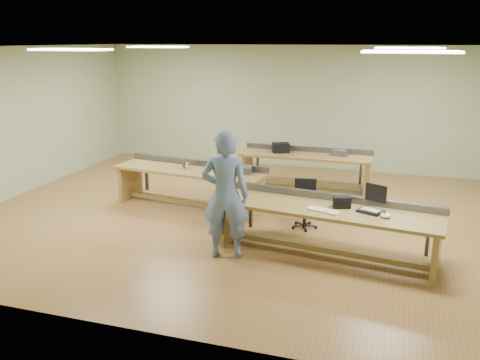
{
  "coord_description": "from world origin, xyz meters",
  "views": [
    {
      "loc": [
        2.42,
        -8.42,
        3.12
      ],
      "look_at": [
        -0.04,
        -0.6,
        0.85
      ],
      "focal_mm": 38.0,
      "sensor_mm": 36.0,
      "label": 1
    }
  ],
  "objects_px": {
    "person": "(225,195)",
    "mug": "(186,166)",
    "camera_bag": "(342,202)",
    "task_chair": "(305,210)",
    "laptop_base": "(370,211)",
    "parts_bin_teal": "(227,168)",
    "workbench_back": "(306,163)",
    "parts_bin_grey": "(240,170)",
    "workbench_front": "(327,219)",
    "workbench_mid": "(190,179)",
    "drinks_can": "(187,166)"
  },
  "relations": [
    {
      "from": "parts_bin_teal",
      "to": "mug",
      "type": "height_order",
      "value": "parts_bin_teal"
    },
    {
      "from": "person",
      "to": "laptop_base",
      "type": "relative_size",
      "value": 5.84
    },
    {
      "from": "workbench_back",
      "to": "laptop_base",
      "type": "bearing_deg",
      "value": -66.14
    },
    {
      "from": "camera_bag",
      "to": "task_chair",
      "type": "xyz_separation_m",
      "value": [
        -0.72,
        1.02,
        -0.53
      ]
    },
    {
      "from": "workbench_front",
      "to": "mug",
      "type": "distance_m",
      "value": 3.3
    },
    {
      "from": "workbench_mid",
      "to": "laptop_base",
      "type": "relative_size",
      "value": 9.29
    },
    {
      "from": "task_chair",
      "to": "parts_bin_teal",
      "type": "xyz_separation_m",
      "value": [
        -1.58,
        0.5,
        0.51
      ]
    },
    {
      "from": "task_chair",
      "to": "mug",
      "type": "height_order",
      "value": "mug"
    },
    {
      "from": "camera_bag",
      "to": "parts_bin_teal",
      "type": "bearing_deg",
      "value": 131.16
    },
    {
      "from": "workbench_mid",
      "to": "mug",
      "type": "height_order",
      "value": "workbench_mid"
    },
    {
      "from": "laptop_base",
      "to": "mug",
      "type": "distance_m",
      "value": 3.86
    },
    {
      "from": "task_chair",
      "to": "parts_bin_teal",
      "type": "relative_size",
      "value": 2.19
    },
    {
      "from": "workbench_front",
      "to": "task_chair",
      "type": "bearing_deg",
      "value": 123.73
    },
    {
      "from": "workbench_front",
      "to": "person",
      "type": "distance_m",
      "value": 1.55
    },
    {
      "from": "workbench_mid",
      "to": "camera_bag",
      "type": "bearing_deg",
      "value": -18.76
    },
    {
      "from": "workbench_back",
      "to": "person",
      "type": "distance_m",
      "value": 3.96
    },
    {
      "from": "laptop_base",
      "to": "camera_bag",
      "type": "relative_size",
      "value": 1.32
    },
    {
      "from": "task_chair",
      "to": "workbench_mid",
      "type": "bearing_deg",
      "value": 158.74
    },
    {
      "from": "workbench_front",
      "to": "person",
      "type": "xyz_separation_m",
      "value": [
        -1.42,
        -0.49,
        0.39
      ]
    },
    {
      "from": "workbench_back",
      "to": "drinks_can",
      "type": "bearing_deg",
      "value": -134.58
    },
    {
      "from": "parts_bin_grey",
      "to": "mug",
      "type": "relative_size",
      "value": 3.62
    },
    {
      "from": "mug",
      "to": "drinks_can",
      "type": "relative_size",
      "value": 0.97
    },
    {
      "from": "laptop_base",
      "to": "camera_bag",
      "type": "height_order",
      "value": "camera_bag"
    },
    {
      "from": "workbench_mid",
      "to": "parts_bin_teal",
      "type": "height_order",
      "value": "parts_bin_teal"
    },
    {
      "from": "person",
      "to": "mug",
      "type": "xyz_separation_m",
      "value": [
        -1.5,
        2.02,
        -0.15
      ]
    },
    {
      "from": "workbench_back",
      "to": "parts_bin_teal",
      "type": "xyz_separation_m",
      "value": [
        -1.15,
        -1.86,
        0.26
      ]
    },
    {
      "from": "workbench_back",
      "to": "parts_bin_grey",
      "type": "relative_size",
      "value": 6.3
    },
    {
      "from": "person",
      "to": "mug",
      "type": "height_order",
      "value": "person"
    },
    {
      "from": "workbench_mid",
      "to": "parts_bin_teal",
      "type": "xyz_separation_m",
      "value": [
        0.72,
        0.06,
        0.26
      ]
    },
    {
      "from": "parts_bin_grey",
      "to": "workbench_mid",
      "type": "bearing_deg",
      "value": -179.47
    },
    {
      "from": "camera_bag",
      "to": "parts_bin_teal",
      "type": "relative_size",
      "value": 0.66
    },
    {
      "from": "laptop_base",
      "to": "parts_bin_teal",
      "type": "xyz_separation_m",
      "value": [
        -2.71,
        1.61,
        0.05
      ]
    },
    {
      "from": "workbench_front",
      "to": "camera_bag",
      "type": "height_order",
      "value": "camera_bag"
    },
    {
      "from": "parts_bin_teal",
      "to": "workbench_back",
      "type": "bearing_deg",
      "value": 58.19
    },
    {
      "from": "laptop_base",
      "to": "parts_bin_grey",
      "type": "bearing_deg",
      "value": 171.77
    },
    {
      "from": "laptop_base",
      "to": "parts_bin_teal",
      "type": "height_order",
      "value": "parts_bin_teal"
    },
    {
      "from": "workbench_front",
      "to": "camera_bag",
      "type": "relative_size",
      "value": 13.59
    },
    {
      "from": "parts_bin_teal",
      "to": "parts_bin_grey",
      "type": "height_order",
      "value": "parts_bin_teal"
    },
    {
      "from": "parts_bin_grey",
      "to": "mug",
      "type": "bearing_deg",
      "value": 179.52
    },
    {
      "from": "workbench_back",
      "to": "laptop_base",
      "type": "height_order",
      "value": "workbench_back"
    },
    {
      "from": "workbench_front",
      "to": "parts_bin_grey",
      "type": "height_order",
      "value": "parts_bin_grey"
    },
    {
      "from": "person",
      "to": "parts_bin_teal",
      "type": "xyz_separation_m",
      "value": [
        -0.68,
        2.06,
        -0.14
      ]
    },
    {
      "from": "parts_bin_teal",
      "to": "camera_bag",
      "type": "bearing_deg",
      "value": -33.56
    },
    {
      "from": "laptop_base",
      "to": "parts_bin_grey",
      "type": "height_order",
      "value": "parts_bin_grey"
    },
    {
      "from": "workbench_back",
      "to": "task_chair",
      "type": "relative_size",
      "value": 3.39
    },
    {
      "from": "camera_bag",
      "to": "workbench_front",
      "type": "bearing_deg",
      "value": 178.89
    },
    {
      "from": "workbench_front",
      "to": "mug",
      "type": "xyz_separation_m",
      "value": [
        -2.91,
        1.53,
        0.23
      ]
    },
    {
      "from": "workbench_front",
      "to": "parts_bin_teal",
      "type": "distance_m",
      "value": 2.63
    },
    {
      "from": "laptop_base",
      "to": "camera_bag",
      "type": "distance_m",
      "value": 0.43
    },
    {
      "from": "camera_bag",
      "to": "parts_bin_grey",
      "type": "bearing_deg",
      "value": 128.73
    }
  ]
}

